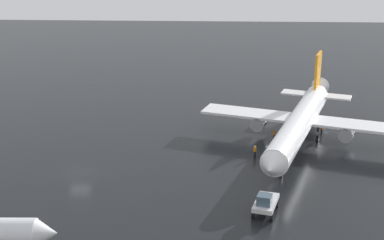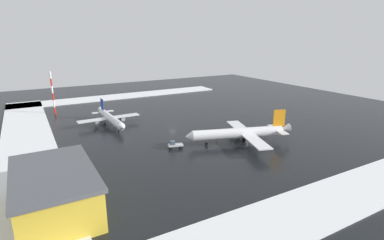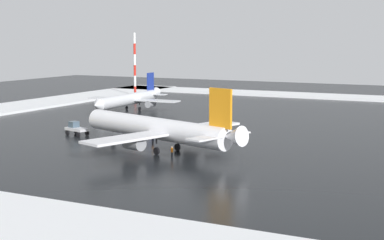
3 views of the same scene
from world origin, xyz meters
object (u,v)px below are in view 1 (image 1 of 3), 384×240
at_px(airplane_far_rear, 300,122).
at_px(ground_crew_beside_wing, 322,128).
at_px(ground_crew_mid_apron, 255,151).
at_px(pushback_tug, 265,203).
at_px(ground_crew_near_tug, 274,134).

xyz_separation_m(airplane_far_rear, ground_crew_beside_wing, (3.90, 4.64, -2.55)).
xyz_separation_m(airplane_far_rear, ground_crew_mid_apron, (-6.49, -4.74, -2.55)).
xyz_separation_m(pushback_tug, ground_crew_mid_apron, (-0.19, 16.01, -0.31)).
relative_size(pushback_tug, ground_crew_beside_wing, 2.93).
height_order(ground_crew_beside_wing, ground_crew_near_tug, same).
distance_m(pushback_tug, ground_crew_beside_wing, 27.36).
bearing_deg(ground_crew_mid_apron, ground_crew_beside_wing, -8.17).
relative_size(airplane_far_rear, ground_crew_beside_wing, 20.41).
xyz_separation_m(airplane_far_rear, ground_crew_near_tug, (-3.36, 1.88, -2.55)).
bearing_deg(airplane_far_rear, pushback_tug, 1.34).
bearing_deg(ground_crew_near_tug, airplane_far_rear, -10.93).
bearing_deg(airplane_far_rear, ground_crew_mid_apron, -35.64).
bearing_deg(ground_crew_beside_wing, airplane_far_rear, 79.36).
bearing_deg(ground_crew_beside_wing, ground_crew_near_tug, 50.20).
relative_size(pushback_tug, ground_crew_near_tug, 2.93).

